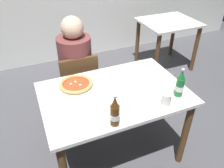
# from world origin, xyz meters

# --- Properties ---
(ground_plane) EXTENTS (8.00, 8.00, 0.00)m
(ground_plane) POSITION_xyz_m (0.00, 0.00, 0.00)
(ground_plane) COLOR #4C4C51
(dining_table_main) EXTENTS (1.20, 0.80, 0.75)m
(dining_table_main) POSITION_xyz_m (0.00, 0.00, 0.64)
(dining_table_main) COLOR silver
(dining_table_main) RESTS_ON ground_plane
(chair_behind_table) EXTENTS (0.41, 0.41, 0.85)m
(chair_behind_table) POSITION_xyz_m (-0.15, 0.61, 0.48)
(chair_behind_table) COLOR brown
(chair_behind_table) RESTS_ON ground_plane
(diner_seated) EXTENTS (0.34, 0.34, 1.21)m
(diner_seated) POSITION_xyz_m (-0.15, 0.66, 0.58)
(diner_seated) COLOR #2D3342
(diner_seated) RESTS_ON ground_plane
(dining_table_background) EXTENTS (0.80, 0.70, 0.75)m
(dining_table_background) POSITION_xyz_m (1.43, 1.29, 0.59)
(dining_table_background) COLOR silver
(dining_table_background) RESTS_ON ground_plane
(pizza_margherita_near) EXTENTS (0.31, 0.31, 0.04)m
(pizza_margherita_near) POSITION_xyz_m (-0.27, 0.20, 0.77)
(pizza_margherita_near) COLOR white
(pizza_margherita_near) RESTS_ON dining_table_main
(beer_bottle_left) EXTENTS (0.07, 0.07, 0.25)m
(beer_bottle_left) POSITION_xyz_m (0.46, -0.24, 0.85)
(beer_bottle_left) COLOR #196B2D
(beer_bottle_left) RESTS_ON dining_table_main
(beer_bottle_center) EXTENTS (0.07, 0.07, 0.25)m
(beer_bottle_center) POSITION_xyz_m (-0.14, -0.34, 0.85)
(beer_bottle_center) COLOR #512D0F
(beer_bottle_center) RESTS_ON dining_table_main
(napkin_with_cutlery) EXTENTS (0.21, 0.21, 0.01)m
(napkin_with_cutlery) POSITION_xyz_m (-0.43, -0.04, 0.75)
(napkin_with_cutlery) COLOR white
(napkin_with_cutlery) RESTS_ON dining_table_main
(paper_cup) EXTENTS (0.07, 0.07, 0.09)m
(paper_cup) POSITION_xyz_m (0.31, -0.29, 0.80)
(paper_cup) COLOR white
(paper_cup) RESTS_ON dining_table_main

